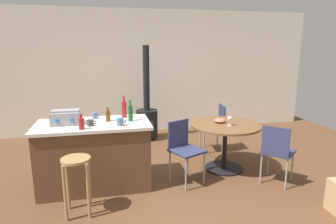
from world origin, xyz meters
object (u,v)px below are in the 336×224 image
at_px(bottle_2, 130,113).
at_px(bottle_3, 81,123).
at_px(kitchen_island, 95,155).
at_px(wine_glass, 230,119).
at_px(serving_bowl, 220,120).
at_px(cup_2, 95,115).
at_px(folding_chair_far, 215,124).
at_px(dining_table, 225,135).
at_px(cup_1, 120,122).
at_px(folding_chair_left, 184,146).
at_px(folding_chair_near, 277,150).
at_px(bottle_0, 108,116).
at_px(cup_0, 91,123).
at_px(toolbox, 66,117).
at_px(wood_stove, 147,117).
at_px(bottle_1, 124,109).
at_px(wooden_stool, 77,174).

xyz_separation_m(bottle_2, bottle_3, (-0.62, -0.29, -0.04)).
distance_m(kitchen_island, wine_glass, 2.03).
bearing_deg(serving_bowl, wine_glass, -68.97).
height_order(bottle_3, cup_2, bottle_3).
bearing_deg(cup_2, folding_chair_far, 18.97).
distance_m(dining_table, bottle_3, 2.17).
xyz_separation_m(cup_1, wine_glass, (1.64, 0.28, -0.11)).
bearing_deg(folding_chair_left, folding_chair_near, -16.17).
bearing_deg(folding_chair_left, bottle_0, 169.83).
relative_size(dining_table, cup_1, 8.58).
distance_m(dining_table, cup_0, 2.04).
height_order(toolbox, bottle_3, bottle_3).
xyz_separation_m(folding_chair_far, serving_bowl, (-0.21, -0.71, 0.26)).
xyz_separation_m(toolbox, bottle_3, (0.22, -0.30, -0.02)).
bearing_deg(bottle_0, bottle_2, -9.04).
relative_size(bottle_3, cup_1, 1.55).
relative_size(bottle_2, cup_0, 2.51).
relative_size(bottle_0, bottle_3, 1.02).
height_order(wood_stove, bottle_1, wood_stove).
bearing_deg(cup_1, wine_glass, 9.64).
distance_m(kitchen_island, bottle_2, 0.75).
height_order(bottle_1, cup_1, bottle_1).
bearing_deg(wood_stove, folding_chair_left, -84.03).
relative_size(dining_table, cup_0, 9.18).
height_order(cup_1, wine_glass, cup_1).
distance_m(folding_chair_far, cup_1, 2.18).
relative_size(toolbox, wine_glass, 2.53).
height_order(wooden_stool, serving_bowl, serving_bowl).
bearing_deg(cup_1, serving_bowl, 16.93).
distance_m(wooden_stool, cup_0, 0.71).
xyz_separation_m(wood_stove, bottle_2, (-0.50, -1.94, 0.54)).
bearing_deg(bottle_3, dining_table, 11.70).
bearing_deg(cup_1, kitchen_island, 148.86).
xyz_separation_m(folding_chair_near, toolbox, (-2.79, 0.51, 0.49)).
distance_m(dining_table, bottle_2, 1.54).
bearing_deg(serving_bowl, bottle_0, -172.97).
bearing_deg(wooden_stool, cup_0, 73.63).
relative_size(wood_stove, bottle_1, 6.10).
distance_m(folding_chair_near, folding_chair_left, 1.28).
distance_m(wine_glass, serving_bowl, 0.22).
relative_size(wood_stove, toolbox, 5.31).
bearing_deg(dining_table, bottle_1, 176.85).
relative_size(folding_chair_left, cup_2, 8.08).
height_order(bottle_0, cup_0, bottle_0).
bearing_deg(folding_chair_far, serving_bowl, -106.75).
height_order(toolbox, serving_bowl, toolbox).
height_order(wood_stove, serving_bowl, wood_stove).
bearing_deg(bottle_1, wooden_stool, -123.76).
distance_m(wooden_stool, bottle_3, 0.63).
distance_m(folding_chair_near, bottle_3, 2.63).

